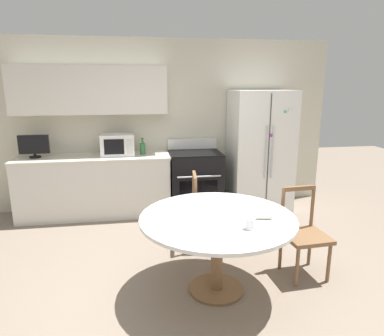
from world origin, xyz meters
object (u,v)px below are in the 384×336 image
object	(u,v)px
refrigerator	(260,151)
oven_range	(195,181)
dining_chair_right	(304,235)
microwave	(118,145)
counter_bottle	(143,148)
dining_chair_far	(208,211)
countertop_tv	(34,145)
candle_glass	(250,225)

from	to	relation	value
refrigerator	oven_range	xyz separation A→B (m)	(-1.02, 0.03, -0.45)
oven_range	refrigerator	bearing A→B (deg)	-1.75
oven_range	dining_chair_right	distance (m)	2.18
microwave	dining_chair_right	xyz separation A→B (m)	(1.93, -2.09, -0.62)
microwave	dining_chair_right	bearing A→B (deg)	-47.22
counter_bottle	microwave	bearing A→B (deg)	-178.00
oven_range	dining_chair_far	xyz separation A→B (m)	(-0.05, -1.24, -0.03)
countertop_tv	candle_glass	world-z (taller)	countertop_tv
dining_chair_right	refrigerator	bearing A→B (deg)	-100.54
dining_chair_far	candle_glass	xyz separation A→B (m)	(0.09, -1.26, 0.36)
refrigerator	candle_glass	size ratio (longest dim) A/B	20.24
countertop_tv	refrigerator	bearing A→B (deg)	-1.50
countertop_tv	microwave	bearing A→B (deg)	0.04
refrigerator	dining_chair_far	xyz separation A→B (m)	(-1.07, -1.21, -0.48)
microwave	counter_bottle	world-z (taller)	microwave
counter_bottle	dining_chair_far	bearing A→B (deg)	-60.67
microwave	candle_glass	bearing A→B (deg)	-65.04
countertop_tv	dining_chair_far	bearing A→B (deg)	-29.75
countertop_tv	counter_bottle	distance (m)	1.53
refrigerator	dining_chair_right	size ratio (longest dim) A/B	2.04
microwave	dining_chair_far	size ratio (longest dim) A/B	0.53
counter_bottle	candle_glass	bearing A→B (deg)	-72.12
oven_range	counter_bottle	xyz separation A→B (m)	(-0.79, 0.07, 0.52)
microwave	countertop_tv	distance (m)	1.17
dining_chair_right	oven_range	bearing A→B (deg)	-72.72
oven_range	microwave	distance (m)	1.29
refrigerator	countertop_tv	bearing A→B (deg)	178.50
refrigerator	counter_bottle	xyz separation A→B (m)	(-1.80, 0.10, 0.07)
microwave	dining_chair_far	xyz separation A→B (m)	(1.09, -1.29, -0.62)
refrigerator	counter_bottle	bearing A→B (deg)	176.81
dining_chair_far	countertop_tv	bearing A→B (deg)	-113.69
dining_chair_right	dining_chair_far	distance (m)	1.15
microwave	countertop_tv	size ratio (longest dim) A/B	1.16
countertop_tv	dining_chair_far	distance (m)	2.68
refrigerator	countertop_tv	size ratio (longest dim) A/B	4.45
countertop_tv	oven_range	bearing A→B (deg)	-1.38
oven_range	dining_chair_right	xyz separation A→B (m)	(0.78, -2.03, -0.03)
refrigerator	counter_bottle	distance (m)	1.81
dining_chair_right	microwave	bearing A→B (deg)	-51.07
microwave	dining_chair_far	bearing A→B (deg)	-49.76
candle_glass	microwave	bearing A→B (deg)	114.96
dining_chair_far	counter_bottle	bearing A→B (deg)	-144.60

